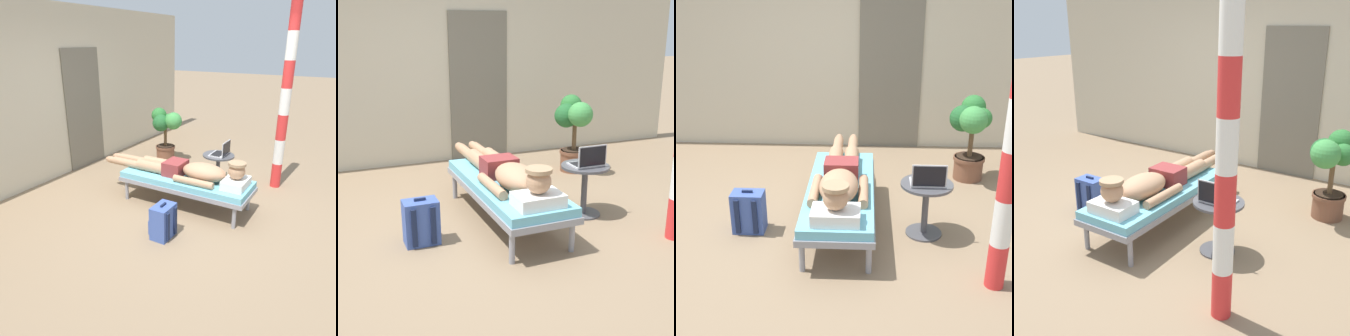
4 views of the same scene
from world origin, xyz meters
TOP-DOWN VIEW (x-y plane):
  - ground_plane at (0.00, 0.00)m, footprint 40.00×40.00m
  - house_wall_back at (0.18, 2.46)m, footprint 7.60×0.20m
  - house_door_panel at (0.72, 2.35)m, footprint 0.84×0.03m
  - lounge_chair at (0.18, 0.05)m, footprint 0.65×1.81m
  - person_reclining at (0.18, 0.01)m, footprint 0.53×2.17m
  - side_table at (0.98, -0.10)m, footprint 0.48×0.48m
  - laptop at (0.98, -0.15)m, footprint 0.31×0.24m
  - backpack at (-0.69, -0.11)m, footprint 0.30×0.26m
  - potted_plant at (1.62, 1.23)m, footprint 0.48×0.64m
  - porch_post at (1.45, -0.88)m, footprint 0.15×0.15m

SIDE VIEW (x-z plane):
  - ground_plane at x=0.00m, z-range 0.00..0.00m
  - backpack at x=-0.69m, z-range -0.02..0.41m
  - lounge_chair at x=0.18m, z-range 0.14..0.56m
  - side_table at x=0.98m, z-range 0.09..0.62m
  - person_reclining at x=0.18m, z-range 0.36..0.68m
  - laptop at x=0.98m, z-range 0.47..0.69m
  - potted_plant at x=1.62m, z-range 0.11..1.10m
  - house_door_panel at x=0.72m, z-range 0.00..2.04m
  - porch_post at x=1.45m, z-range 0.00..2.65m
  - house_wall_back at x=0.18m, z-range 0.00..2.70m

